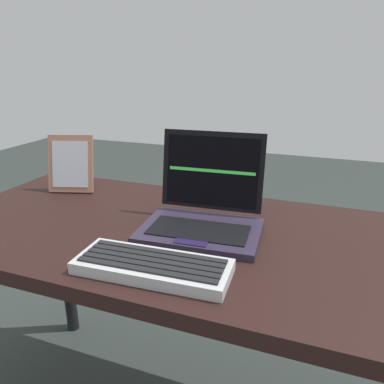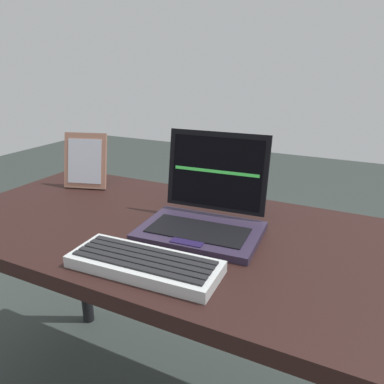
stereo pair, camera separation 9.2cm
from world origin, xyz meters
name	(u,v)px [view 1 (the left image)]	position (x,y,z in m)	size (l,w,h in m)	color
desk	(235,262)	(0.00, 0.00, 0.65)	(1.70, 0.65, 0.72)	black
laptop_front	(204,211)	(-0.10, 0.03, 0.77)	(0.32, 0.27, 0.25)	#2B2237
external_keyboard	(153,266)	(-0.13, -0.22, 0.73)	(0.34, 0.14, 0.03)	#B8BCBB
photo_frame	(71,164)	(-0.62, 0.17, 0.81)	(0.16, 0.10, 0.19)	#966451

